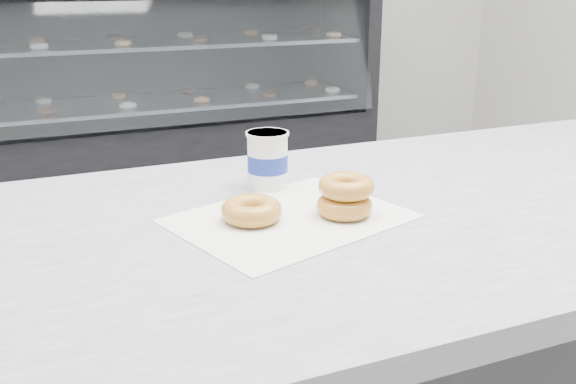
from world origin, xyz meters
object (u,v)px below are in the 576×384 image
object	(u,v)px
display_case	(160,117)
donut_stack	(345,196)
donut_single	(252,210)
coffee_cup	(268,159)

from	to	relation	value
display_case	donut_stack	xyz separation A→B (m)	(-0.27, -2.73, 0.44)
display_case	donut_single	xyz separation A→B (m)	(-0.41, -2.70, 0.43)
donut_single	donut_stack	bearing A→B (deg)	-12.76
display_case	donut_stack	bearing A→B (deg)	-95.55
coffee_cup	donut_stack	bearing A→B (deg)	-71.93
donut_stack	coffee_cup	size ratio (longest dim) A/B	0.99
display_case	coffee_cup	xyz separation A→B (m)	(-0.33, -2.55, 0.46)
display_case	coffee_cup	size ratio (longest dim) A/B	23.76
display_case	coffee_cup	world-z (taller)	display_case
donut_single	donut_stack	xyz separation A→B (m)	(0.14, -0.03, 0.01)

